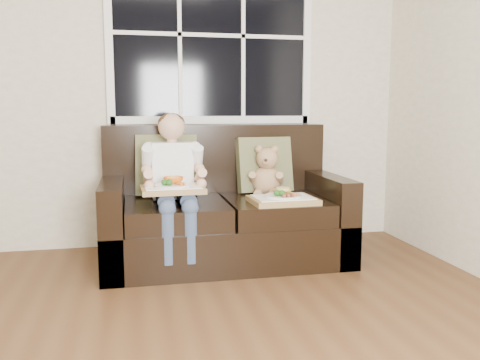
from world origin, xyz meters
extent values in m
cube|color=beige|center=(0.00, 2.50, 1.35)|extent=(4.50, 0.02, 2.70)
cube|color=black|center=(0.71, 2.48, 1.65)|extent=(1.50, 0.02, 1.25)
cube|color=white|center=(0.71, 2.47, 0.99)|extent=(1.58, 0.04, 0.06)
cube|color=white|center=(-0.07, 2.47, 1.65)|extent=(0.06, 0.04, 1.37)
cube|color=white|center=(1.49, 2.47, 1.65)|extent=(0.06, 0.04, 1.37)
cube|color=white|center=(0.71, 2.47, 1.65)|extent=(1.50, 0.03, 0.03)
cube|color=black|center=(0.71, 1.95, 0.15)|extent=(1.70, 0.90, 0.30)
cube|color=black|center=(-0.06, 1.95, 0.30)|extent=(0.15, 0.90, 0.60)
cube|color=black|center=(1.49, 1.95, 0.30)|extent=(0.15, 0.90, 0.60)
cube|color=black|center=(0.71, 2.33, 0.63)|extent=(1.70, 0.18, 0.66)
cube|color=black|center=(0.36, 1.87, 0.38)|extent=(0.68, 0.72, 0.15)
cube|color=black|center=(1.06, 1.87, 0.38)|extent=(0.68, 0.72, 0.15)
cube|color=brown|center=(0.32, 2.17, 0.67)|extent=(0.46, 0.25, 0.45)
cube|color=brown|center=(1.06, 2.17, 0.66)|extent=(0.43, 0.22, 0.43)
cube|color=white|center=(0.35, 2.00, 0.66)|extent=(0.28, 0.17, 0.39)
sphere|color=tan|center=(0.35, 1.99, 0.96)|extent=(0.18, 0.18, 0.18)
ellipsoid|color=#3D2713|center=(0.35, 2.00, 0.99)|extent=(0.18, 0.18, 0.13)
cylinder|color=#34435C|center=(0.28, 1.78, 0.50)|extent=(0.11, 0.35, 0.11)
cylinder|color=#34435C|center=(0.42, 1.78, 0.50)|extent=(0.11, 0.35, 0.11)
cylinder|color=#34435C|center=(0.28, 1.54, 0.29)|extent=(0.10, 0.10, 0.33)
cylinder|color=#34435C|center=(0.42, 1.54, 0.29)|extent=(0.10, 0.10, 0.33)
cylinder|color=tan|center=(0.18, 1.87, 0.70)|extent=(0.07, 0.34, 0.27)
cylinder|color=tan|center=(0.52, 1.87, 0.70)|extent=(0.07, 0.34, 0.27)
ellipsoid|color=#A68358|center=(1.05, 2.06, 0.55)|extent=(0.26, 0.24, 0.23)
sphere|color=#A68358|center=(1.05, 2.05, 0.72)|extent=(0.20, 0.20, 0.16)
sphere|color=#A68358|center=(0.99, 2.05, 0.79)|extent=(0.06, 0.06, 0.06)
sphere|color=#A68358|center=(1.11, 2.05, 0.79)|extent=(0.06, 0.06, 0.06)
sphere|color=#A68358|center=(1.05, 1.99, 0.70)|extent=(0.06, 0.06, 0.06)
sphere|color=black|center=(1.05, 1.96, 0.71)|extent=(0.02, 0.02, 0.02)
cylinder|color=#A68358|center=(1.00, 1.94, 0.48)|extent=(0.10, 0.14, 0.06)
cylinder|color=#A68358|center=(1.10, 1.94, 0.48)|extent=(0.10, 0.14, 0.06)
cube|color=#A37F49|center=(0.33, 1.73, 0.56)|extent=(0.42, 0.32, 0.03)
cube|color=silver|center=(0.33, 1.73, 0.58)|extent=(0.37, 0.27, 0.01)
cylinder|color=silver|center=(0.33, 1.72, 0.59)|extent=(0.23, 0.23, 0.01)
imported|color=orange|center=(0.34, 1.76, 0.62)|extent=(0.14, 0.14, 0.04)
cylinder|color=#EAD67F|center=(0.34, 1.76, 0.62)|extent=(0.09, 0.09, 0.02)
ellipsoid|color=#225B1C|center=(0.27, 1.68, 0.62)|extent=(0.04, 0.04, 0.04)
ellipsoid|color=#225B1C|center=(0.30, 1.67, 0.62)|extent=(0.04, 0.04, 0.04)
cylinder|color=orange|center=(0.37, 1.68, 0.61)|extent=(0.04, 0.06, 0.02)
cube|color=#A37F49|center=(1.07, 1.70, 0.47)|extent=(0.45, 0.35, 0.04)
cube|color=silver|center=(1.07, 1.70, 0.49)|extent=(0.39, 0.30, 0.01)
cylinder|color=silver|center=(1.07, 1.69, 0.50)|extent=(0.25, 0.25, 0.02)
imported|color=yellow|center=(1.08, 1.73, 0.52)|extent=(0.12, 0.12, 0.03)
cylinder|color=#EAD67F|center=(1.08, 1.73, 0.53)|extent=(0.09, 0.09, 0.02)
ellipsoid|color=#225B1C|center=(1.01, 1.65, 0.53)|extent=(0.05, 0.05, 0.04)
ellipsoid|color=#225B1C|center=(1.04, 1.63, 0.53)|extent=(0.05, 0.05, 0.04)
cylinder|color=orange|center=(1.11, 1.64, 0.52)|extent=(0.05, 0.07, 0.02)
cylinder|color=brown|center=(1.07, 1.62, 0.52)|extent=(0.03, 0.09, 0.02)
camera|label=1|loc=(0.08, -1.55, 1.08)|focal=38.00mm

